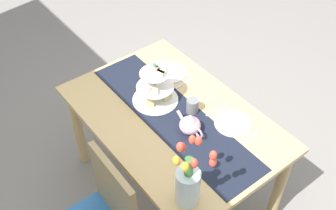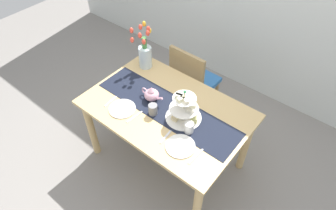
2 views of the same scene
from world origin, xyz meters
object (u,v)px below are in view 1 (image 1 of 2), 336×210
(teapot, at_px, (190,125))
(fork_right, at_px, (184,84))
(tulip_vase, at_px, (188,181))
(fork_left, at_px, (250,138))
(knife_left, at_px, (217,111))
(dinner_plate_right, at_px, (170,73))
(knife_right, at_px, (158,63))
(mug_grey, at_px, (192,106))
(mug_white_text, at_px, (155,80))
(tiered_cake_stand, at_px, (154,88))
(dinner_plate_left, at_px, (233,124))
(dining_table, at_px, (172,128))

(teapot, distance_m, fork_right, 0.44)
(tulip_vase, xyz_separation_m, fork_left, (0.10, -0.57, -0.16))
(knife_left, xyz_separation_m, dinner_plate_right, (0.48, 0.00, 0.00))
(dinner_plate_right, height_order, knife_right, dinner_plate_right)
(mug_grey, bearing_deg, mug_white_text, 5.43)
(knife_right, xyz_separation_m, mug_grey, (-0.53, 0.13, 0.05))
(fork_right, xyz_separation_m, mug_grey, (-0.24, 0.13, 0.05))
(tiered_cake_stand, height_order, dinner_plate_left, tiered_cake_stand)
(dinner_plate_left, relative_size, mug_white_text, 2.42)
(mug_grey, xyz_separation_m, mug_white_text, (0.35, 0.03, -0.00))
(knife_right, bearing_deg, teapot, 159.14)
(knife_left, distance_m, mug_grey, 0.16)
(tiered_cake_stand, relative_size, dinner_plate_left, 1.32)
(tulip_vase, relative_size, knife_left, 2.60)
(dinner_plate_left, height_order, dinner_plate_right, same)
(tulip_vase, relative_size, fork_left, 2.95)
(tulip_vase, height_order, dinner_plate_left, tulip_vase)
(tiered_cake_stand, height_order, teapot, tiered_cake_stand)
(fork_right, distance_m, knife_right, 0.29)
(teapot, bearing_deg, mug_white_text, -10.74)
(knife_right, distance_m, mug_white_text, 0.25)
(tiered_cake_stand, xyz_separation_m, fork_right, (0.01, -0.25, -0.10))
(dinner_plate_right, xyz_separation_m, mug_grey, (-0.39, 0.13, 0.05))
(knife_right, bearing_deg, knife_left, 180.00)
(dinner_plate_left, xyz_separation_m, knife_left, (0.14, 0.00, -0.00))
(mug_white_text, bearing_deg, mug_grey, -174.57)
(tulip_vase, bearing_deg, mug_white_text, -26.10)
(tiered_cake_stand, distance_m, mug_grey, 0.27)
(teapot, xyz_separation_m, knife_left, (0.03, -0.25, -0.06))
(teapot, distance_m, tulip_vase, 0.49)
(knife_left, bearing_deg, dinner_plate_right, 0.00)
(dinner_plate_right, height_order, mug_grey, mug_grey)
(knife_left, bearing_deg, mug_white_text, 19.98)
(teapot, height_order, fork_left, teapot)
(teapot, relative_size, fork_right, 1.59)
(dining_table, distance_m, fork_left, 0.51)
(fork_left, bearing_deg, dinner_plate_left, 0.00)
(dining_table, xyz_separation_m, dinner_plate_right, (0.34, -0.25, 0.12))
(teapot, distance_m, mug_white_text, 0.48)
(tulip_vase, height_order, dinner_plate_right, tulip_vase)
(fork_left, bearing_deg, mug_grey, 18.34)
(teapot, height_order, dinner_plate_left, teapot)
(tiered_cake_stand, height_order, fork_left, tiered_cake_stand)
(knife_left, distance_m, knife_right, 0.62)
(dinner_plate_left, distance_m, mug_grey, 0.27)
(tulip_vase, distance_m, mug_grey, 0.66)
(dinner_plate_right, relative_size, mug_grey, 2.42)
(dinner_plate_left, relative_size, dinner_plate_right, 1.00)
(dinner_plate_left, bearing_deg, dining_table, 41.16)
(mug_grey, bearing_deg, fork_right, -27.82)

